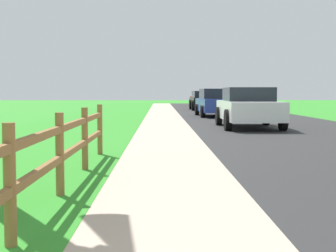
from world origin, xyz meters
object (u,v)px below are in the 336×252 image
object	(u,v)px
parked_car_black	(204,100)
parked_car_red	(201,99)
parked_suv_white	(248,107)
parked_car_blue	(216,102)

from	to	relation	value
parked_car_black	parked_car_red	size ratio (longest dim) A/B	1.10
parked_suv_white	parked_car_red	bearing A→B (deg)	88.86
parked_car_red	parked_car_blue	bearing A→B (deg)	-92.39
parked_suv_white	parked_car_red	world-z (taller)	parked_suv_white
parked_car_blue	parked_car_black	xyz separation A→B (m)	(0.25, 10.16, -0.03)
parked_car_black	parked_car_red	xyz separation A→B (m)	(0.56, 9.25, -0.01)
parked_suv_white	parked_car_black	world-z (taller)	parked_suv_white
parked_car_red	parked_car_black	bearing A→B (deg)	-93.46
parked_suv_white	parked_car_blue	xyz separation A→B (m)	(-0.24, 9.07, -0.00)
parked_car_black	parked_car_blue	bearing A→B (deg)	-91.40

